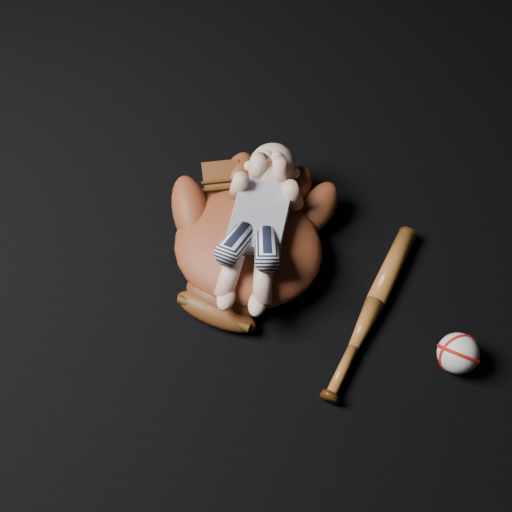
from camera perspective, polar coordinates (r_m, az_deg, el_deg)
name	(u,v)px	position (r m, az deg, el deg)	size (l,w,h in m)	color
baseball_glove	(248,242)	(1.30, -0.71, 1.25)	(0.38, 0.44, 0.14)	maroon
newborn_baby	(257,226)	(1.26, 0.10, 2.72)	(0.17, 0.38, 0.15)	#D6A48A
baseball_bat	(371,311)	(1.30, 10.16, -4.86)	(0.04, 0.42, 0.04)	#96531D
baseball	(458,353)	(1.28, 17.53, -8.25)	(0.08, 0.08, 0.08)	silver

